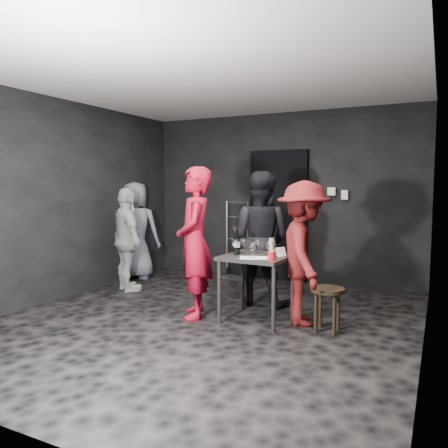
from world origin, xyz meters
The scene contains 27 objects.
floor centered at (0.00, 0.00, 0.00)m, with size 4.50×5.00×0.02m, color black.
ceiling centered at (0.00, 0.00, 2.70)m, with size 4.50×5.00×0.02m, color silver.
wall_back centered at (0.00, 2.50, 1.35)m, with size 4.50×0.04×2.70m, color black.
wall_front centered at (0.00, -2.50, 1.35)m, with size 4.50×0.04×2.70m, color black.
wall_left centered at (-2.25, 0.00, 1.35)m, with size 0.04×5.00×2.70m, color black.
wall_right centered at (2.25, 0.00, 1.35)m, with size 0.04×5.00×2.70m, color black.
doorway centered at (0.00, 2.44, 1.05)m, with size 0.95×0.10×2.10m, color black.
wallbox_upper centered at (0.85, 2.45, 1.45)m, with size 0.12×0.06×0.12m, color #B7B7B2.
wallbox_lower centered at (1.05, 2.45, 1.40)m, with size 0.10×0.06×0.14m, color #B7B7B2.
hand_truck centered at (-0.68, 2.27, 0.23)m, with size 0.43×0.35×1.28m.
tasting_table centered at (0.50, 0.30, 0.65)m, with size 0.72×0.72×0.75m.
stool centered at (1.32, 0.25, 0.38)m, with size 0.35×0.35×0.47m.
server_red centered at (-0.20, 0.11, 1.03)m, with size 0.75×0.49×2.06m, color #A30A22.
woman_black centered at (0.27, 0.97, 0.99)m, with size 0.96×0.53×1.98m, color black.
man_maroon centered at (1.01, 0.41, 0.85)m, with size 1.10×0.51×1.70m, color #550F10.
bystander_cream centered at (-1.72, 0.74, 0.76)m, with size 0.89×0.42×1.52m, color beige.
bystander_grey centered at (-2.15, 1.51, 0.85)m, with size 0.83×0.46×1.71m, color slate.
tasting_mat centered at (0.54, 0.12, 0.75)m, with size 0.31×0.21×0.00m, color white.
wine_glass_a centered at (0.27, 0.21, 0.85)m, with size 0.07×0.07×0.19m, color white, non-canonical shape.
wine_glass_b centered at (0.30, 0.36, 0.84)m, with size 0.07×0.07×0.19m, color white, non-canonical shape.
wine_glass_c centered at (0.44, 0.46, 0.84)m, with size 0.07×0.07×0.18m, color white, non-canonical shape.
wine_glass_d centered at (0.53, 0.10, 0.84)m, with size 0.07×0.07×0.19m, color white, non-canonical shape.
wine_glass_e centered at (0.71, 0.13, 0.86)m, with size 0.08×0.08×0.22m, color white, non-canonical shape.
wine_glass_f centered at (0.66, 0.38, 0.85)m, with size 0.07×0.07×0.20m, color white, non-canonical shape.
wine_bottle centered at (0.26, 0.28, 0.86)m, with size 0.07×0.07×0.29m.
breadstick_cup centered at (0.76, 0.07, 0.86)m, with size 0.08×0.08×0.25m.
reserved_card centered at (0.75, 0.32, 0.80)m, with size 0.09×0.14×0.11m, color white, non-canonical shape.
Camera 1 is at (2.35, -4.26, 1.55)m, focal length 35.00 mm.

